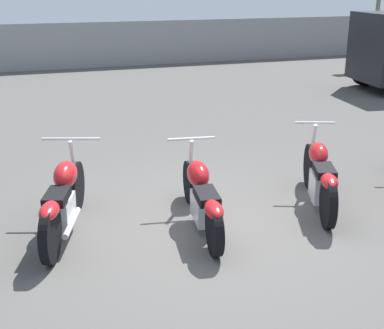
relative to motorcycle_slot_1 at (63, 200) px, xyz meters
name	(u,v)px	position (x,y,z in m)	size (l,w,h in m)	color
ground_plane	(204,225)	(1.63, -0.34, -0.43)	(60.00, 60.00, 0.00)	#514F4C
fence_back	(69,46)	(1.63, 12.84, 0.34)	(40.00, 0.04, 1.54)	gray
motorcycle_slot_1	(63,200)	(0.00, 0.00, 0.00)	(0.92, 1.99, 1.00)	black
motorcycle_slot_2	(202,196)	(1.60, -0.34, -0.03)	(0.65, 2.09, 0.94)	black
motorcycle_slot_3	(320,177)	(3.28, -0.27, -0.01)	(0.90, 1.90, 1.01)	black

